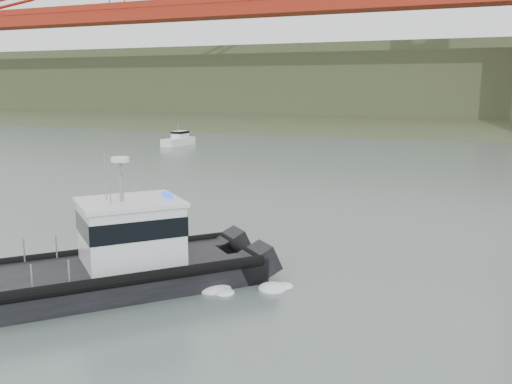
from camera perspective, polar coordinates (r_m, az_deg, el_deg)
ground at (r=27.37m, az=-3.60°, el=-7.74°), size 400.00×400.00×0.00m
headlands at (r=149.17m, az=18.74°, el=9.46°), size 500.00×105.36×27.12m
patrol_boat at (r=25.18m, az=-13.13°, el=-6.14°), size 11.32×12.00×5.88m
motorboat at (r=83.99m, az=-7.73°, el=5.20°), size 2.45×6.13×3.29m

